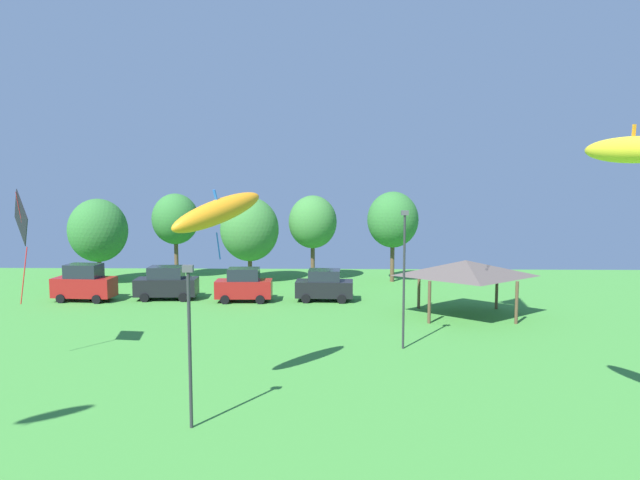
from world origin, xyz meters
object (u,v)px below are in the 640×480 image
object	(u,v)px
kite_flying_4	(218,212)
treeline_tree_2	(250,229)
treeline_tree_0	(98,230)
treeline_tree_4	(393,220)
kite_flying_5	(21,221)
parked_car_rightmost_in_row	(324,285)
treeline_tree_1	(175,219)
treeline_tree_3	(313,222)
light_post_0	(189,336)
light_post_1	(404,272)
parked_car_leftmost	(84,283)
parked_car_second_from_left	(167,283)
parked_car_third_from_left	(244,285)
kite_flying_1	(633,150)
park_pavilion	(466,268)

from	to	relation	value
kite_flying_4	treeline_tree_2	world-z (taller)	kite_flying_4
treeline_tree_0	treeline_tree_4	xyz separation A→B (m)	(25.03, 1.45, 0.84)
kite_flying_5	treeline_tree_2	xyz separation A→B (m)	(7.37, 22.49, -2.15)
parked_car_rightmost_in_row	treeline_tree_1	world-z (taller)	treeline_tree_1
treeline_tree_2	treeline_tree_3	world-z (taller)	treeline_tree_3
light_post_0	treeline_tree_2	world-z (taller)	treeline_tree_2
kite_flying_5	light_post_1	world-z (taller)	kite_flying_5
parked_car_leftmost	parked_car_second_from_left	bearing A→B (deg)	10.77
parked_car_third_from_left	light_post_0	bearing A→B (deg)	-87.90
treeline_tree_1	treeline_tree_4	world-z (taller)	treeline_tree_4
kite_flying_1	parked_car_third_from_left	world-z (taller)	kite_flying_1
treeline_tree_4	treeline_tree_1	bearing A→B (deg)	175.84
kite_flying_4	parked_car_third_from_left	xyz separation A→B (m)	(-1.91, 18.33, -6.18)
parked_car_leftmost	treeline_tree_3	bearing A→B (deg)	33.74
kite_flying_4	treeline_tree_2	xyz separation A→B (m)	(-2.66, 26.64, -2.80)
kite_flying_1	parked_car_rightmost_in_row	distance (m)	26.32
parked_car_second_from_left	park_pavilion	bearing A→B (deg)	-15.91
light_post_0	treeline_tree_2	xyz separation A→B (m)	(-2.21, 29.63, 1.32)
light_post_1	treeline_tree_1	bearing A→B (deg)	129.11
light_post_0	treeline_tree_0	world-z (taller)	treeline_tree_0
parked_car_second_from_left	treeline_tree_3	xyz separation A→B (m)	(10.44, 8.57, 3.93)
park_pavilion	kite_flying_5	bearing A→B (deg)	-156.32
parked_car_leftmost	treeline_tree_1	bearing A→B (deg)	72.85
light_post_1	treeline_tree_4	bearing A→B (deg)	85.61
kite_flying_1	parked_car_second_from_left	bearing A→B (deg)	132.46
light_post_1	treeline_tree_4	distance (m)	20.42
kite_flying_1	kite_flying_5	world-z (taller)	kite_flying_1
kite_flying_5	treeline_tree_3	distance (m)	26.72
parked_car_leftmost	treeline_tree_2	bearing A→B (deg)	41.58
treeline_tree_0	treeline_tree_1	xyz separation A→B (m)	(5.82, 2.84, 0.79)
treeline_tree_1	kite_flying_5	bearing A→B (deg)	-91.12
kite_flying_4	kite_flying_5	world-z (taller)	kite_flying_4
kite_flying_1	treeline_tree_2	distance (m)	35.24
parked_car_third_from_left	treeline_tree_2	xyz separation A→B (m)	(-0.75, 8.31, 3.38)
parked_car_rightmost_in_row	treeline_tree_3	xyz separation A→B (m)	(-1.14, 8.82, 4.01)
park_pavilion	parked_car_rightmost_in_row	bearing A→B (deg)	153.58
light_post_1	treeline_tree_2	bearing A→B (deg)	118.41
treeline_tree_1	treeline_tree_2	size ratio (longest dim) A/B	1.04
kite_flying_1	treeline_tree_2	size ratio (longest dim) A/B	0.52
kite_flying_1	parked_car_second_from_left	size ratio (longest dim) A/B	0.85
kite_flying_1	treeline_tree_2	xyz separation A→B (m)	(-16.23, 30.89, -4.90)
kite_flying_4	parked_car_second_from_left	world-z (taller)	kite_flying_4
parked_car_leftmost	light_post_1	distance (m)	24.63
parked_car_second_from_left	parked_car_third_from_left	size ratio (longest dim) A/B	1.12
treeline_tree_1	parked_car_leftmost	bearing A→B (deg)	-111.21
kite_flying_1	treeline_tree_1	size ratio (longest dim) A/B	0.50
kite_flying_4	treeline_tree_1	size ratio (longest dim) A/B	0.51
park_pavilion	light_post_1	bearing A→B (deg)	-123.09
parked_car_second_from_left	treeline_tree_4	world-z (taller)	treeline_tree_4
parked_car_leftmost	treeline_tree_3	size ratio (longest dim) A/B	0.59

